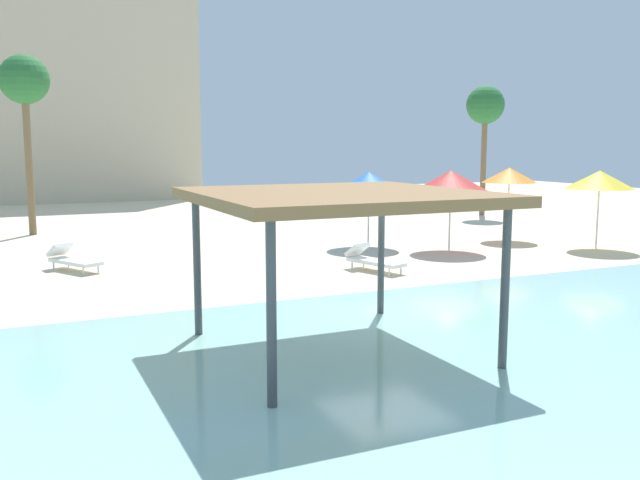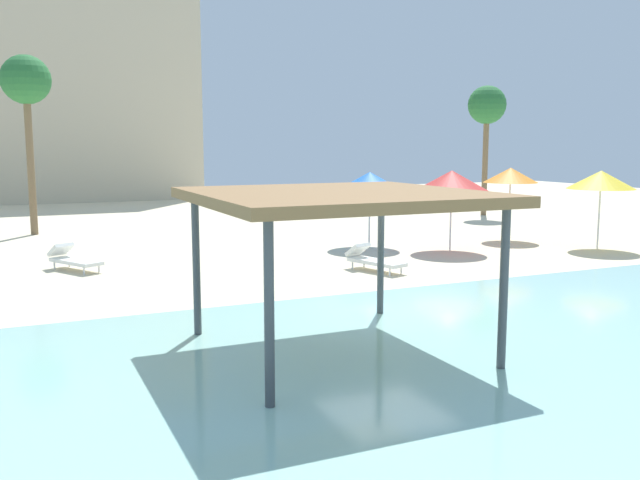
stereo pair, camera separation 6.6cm
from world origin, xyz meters
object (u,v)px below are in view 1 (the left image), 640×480
at_px(shade_pavilion, 339,201).
at_px(palm_tree_1, 24,85).
at_px(beach_umbrella_orange_2, 509,175).
at_px(beach_umbrella_yellow_0, 600,180).
at_px(beach_umbrella_blue_4, 369,182).
at_px(lounge_chair_2, 72,259).
at_px(lounge_chair_1, 372,259).
at_px(beach_umbrella_red_1, 451,180).
at_px(palm_tree_0, 485,108).

relative_size(shade_pavilion, palm_tree_1, 0.66).
bearing_deg(beach_umbrella_orange_2, beach_umbrella_yellow_0, -67.14).
bearing_deg(beach_umbrella_yellow_0, beach_umbrella_blue_4, 152.83).
relative_size(beach_umbrella_blue_4, lounge_chair_2, 1.35).
xyz_separation_m(beach_umbrella_blue_4, lounge_chair_1, (-2.10, -4.05, -1.96)).
bearing_deg(palm_tree_1, beach_umbrella_blue_4, -38.41).
relative_size(beach_umbrella_red_1, lounge_chair_2, 1.39).
bearing_deg(beach_umbrella_blue_4, palm_tree_0, 34.24).
bearing_deg(lounge_chair_1, lounge_chair_2, -132.79).
bearing_deg(palm_tree_1, beach_umbrella_orange_2, -28.67).
xyz_separation_m(beach_umbrella_red_1, lounge_chair_2, (-12.00, 1.39, -2.04)).
relative_size(lounge_chair_1, palm_tree_1, 0.28).
distance_m(shade_pavilion, lounge_chair_2, 10.94).
distance_m(beach_umbrella_yellow_0, lounge_chair_1, 9.35).
xyz_separation_m(beach_umbrella_orange_2, palm_tree_0, (4.78, 7.65, 2.94)).
distance_m(lounge_chair_2, palm_tree_1, 10.48).
relative_size(shade_pavilion, beach_umbrella_blue_4, 1.76).
height_order(shade_pavilion, lounge_chair_1, shade_pavilion).
relative_size(beach_umbrella_yellow_0, beach_umbrella_orange_2, 0.99).
bearing_deg(lounge_chair_2, palm_tree_1, 156.11).
xyz_separation_m(beach_umbrella_blue_4, palm_tree_1, (-10.61, 8.41, 3.58)).
bearing_deg(lounge_chair_1, beach_umbrella_yellow_0, 74.85).
xyz_separation_m(beach_umbrella_orange_2, beach_umbrella_blue_4, (-5.71, 0.51, -0.14)).
bearing_deg(shade_pavilion, beach_umbrella_blue_4, 58.93).
height_order(shade_pavilion, beach_umbrella_orange_2, shade_pavilion).
bearing_deg(shade_pavilion, beach_umbrella_orange_2, 39.74).
relative_size(beach_umbrella_yellow_0, palm_tree_1, 0.38).
height_order(shade_pavilion, beach_umbrella_red_1, shade_pavilion).
xyz_separation_m(beach_umbrella_blue_4, lounge_chair_2, (-9.88, -0.45, -1.96)).
relative_size(shade_pavilion, lounge_chair_1, 2.32).
relative_size(beach_umbrella_orange_2, palm_tree_0, 0.42).
relative_size(beach_umbrella_blue_4, lounge_chair_1, 1.32).
height_order(lounge_chair_2, palm_tree_1, palm_tree_1).
relative_size(palm_tree_0, palm_tree_1, 0.92).
height_order(lounge_chair_1, palm_tree_1, palm_tree_1).
height_order(lounge_chair_1, palm_tree_0, palm_tree_0).
bearing_deg(shade_pavilion, palm_tree_1, 102.66).
bearing_deg(beach_umbrella_blue_4, lounge_chair_1, -117.43).
bearing_deg(lounge_chair_2, beach_umbrella_red_1, 54.76).
bearing_deg(beach_umbrella_red_1, lounge_chair_2, 173.40).
bearing_deg(beach_umbrella_blue_4, beach_umbrella_yellow_0, -27.17).
height_order(beach_umbrella_yellow_0, palm_tree_0, palm_tree_0).
bearing_deg(lounge_chair_1, beach_umbrella_orange_2, 96.37).
bearing_deg(beach_umbrella_red_1, shade_pavilion, -134.23).
relative_size(lounge_chair_2, palm_tree_1, 0.28).
xyz_separation_m(shade_pavilion, lounge_chair_2, (-3.52, 10.09, -2.30)).
bearing_deg(palm_tree_1, beach_umbrella_red_1, -38.85).
distance_m(lounge_chair_2, palm_tree_0, 22.31).
height_order(palm_tree_0, palm_tree_1, palm_tree_1).
xyz_separation_m(shade_pavilion, beach_umbrella_red_1, (8.48, 8.71, -0.26)).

